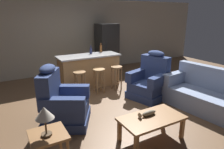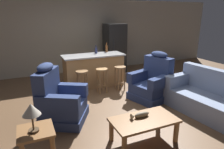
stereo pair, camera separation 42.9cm
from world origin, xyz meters
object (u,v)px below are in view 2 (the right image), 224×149
Objects in this scene: coffee_table at (144,122)px; bottle_short_amber at (96,50)px; recliner_near_island at (152,83)px; bar_stool_left at (82,79)px; recliner_near_lamp at (59,101)px; refrigerator at (115,48)px; bar_stool_right at (120,74)px; bar_stool_middle at (102,76)px; couch at (212,100)px; end_table at (36,136)px; bottle_tall_green at (107,48)px; fish_figurine at (140,115)px; kitchen_island at (94,70)px; table_lamp at (31,111)px.

bottle_short_amber reaches higher than coffee_table.
recliner_near_island is 1.76× the size of bar_stool_left.
recliner_near_lamp is 1.34m from bar_stool_left.
refrigerator is at bearing 45.97° from bar_stool_left.
bar_stool_left is at bearing -47.08° from recliner_near_island.
bar_stool_left is 0.39× the size of refrigerator.
bar_stool_middle is at bearing 180.00° from bar_stool_right.
bottle_short_amber reaches higher than couch.
end_table is 1.94× the size of bottle_tall_green.
recliner_near_island reaches higher than bar_stool_middle.
couch is 2.93× the size of bar_stool_left.
couch is 6.89× the size of bottle_tall_green.
recliner_near_lamp is (-1.13, 1.20, -0.04)m from fish_figurine.
refrigerator reaches higher than bar_stool_right.
bar_stool_left is 1.10m from bar_stool_right.
kitchen_island is at bearing 91.51° from bar_stool_middle.
bar_stool_right is (0.75, 2.29, 0.01)m from fish_figurine.
kitchen_island is (1.84, 2.88, -0.39)m from table_lamp.
recliner_near_island is (1.18, 1.47, 0.06)m from coffee_table.
bottle_short_amber reaches higher than bar_stool_right.
coffee_table is at bearing -5.00° from end_table.
bar_stool_left is (1.28, 2.22, 0.01)m from end_table.
kitchen_island is at bearing -130.53° from bottle_short_amber.
fish_figurine is at bearing -2.57° from couch.
end_table is at bearing 175.00° from coffee_table.
end_table reaches higher than fish_figurine.
end_table is 0.82× the size of bar_stool_middle.
fish_figurine is 1.71m from table_lamp.
couch is at bearing -43.79° from bar_stool_left.
table_lamp is at bearing 176.07° from coffee_table.
end_table is 3.38m from kitchen_island.
kitchen_island is (-1.70, 2.77, 0.14)m from couch.
bar_stool_right is at bearing -69.22° from couch.
bottle_tall_green is at bearing -126.92° from refrigerator.
refrigerator reaches higher than couch.
recliner_near_lamp is (-1.17, 1.28, 0.06)m from coffee_table.
recliner_near_lamp is at bearing -12.56° from recliner_near_island.
refrigerator is 7.30× the size of bottle_short_amber.
end_table is 2.32× the size of bottle_short_amber.
bar_stool_middle is 2.82× the size of bottle_short_amber.
table_lamp is 2.63m from bar_stool_left.
refrigerator reaches higher than bottle_short_amber.
bar_stool_middle is 2.24m from refrigerator.
bar_stool_right is (0.71, 2.37, 0.11)m from coffee_table.
couch reaches higher than coffee_table.
refrigerator is (1.38, 4.20, 0.52)m from coffee_table.
bottle_tall_green is at bearing 76.51° from recliner_near_lamp.
recliner_near_lamp is 2.77m from bottle_tall_green.
coffee_table is at bearing -3.93° from table_lamp.
bar_stool_left is 0.55m from bar_stool_middle.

